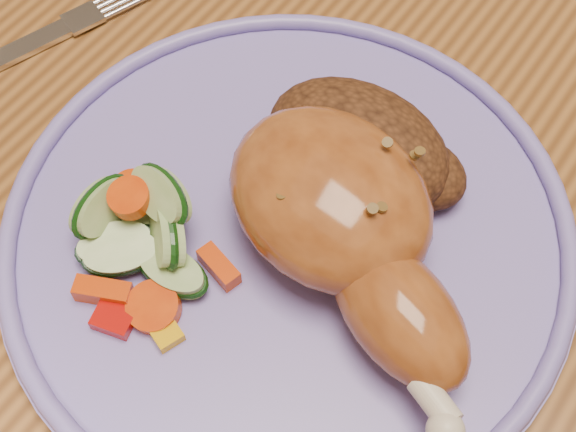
# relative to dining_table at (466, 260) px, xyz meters

# --- Properties ---
(dining_table) EXTENTS (0.90, 1.40, 0.75)m
(dining_table) POSITION_rel_dining_table_xyz_m (0.00, 0.00, 0.00)
(dining_table) COLOR brown
(dining_table) RESTS_ON ground
(plate) EXTENTS (0.31, 0.31, 0.01)m
(plate) POSITION_rel_dining_table_xyz_m (-0.08, -0.09, 0.09)
(plate) COLOR #7868BF
(plate) RESTS_ON dining_table
(plate_rim) EXTENTS (0.31, 0.31, 0.01)m
(plate_rim) POSITION_rel_dining_table_xyz_m (-0.08, -0.09, 0.10)
(plate_rim) COLOR #7868BF
(plate_rim) RESTS_ON plate
(chicken_leg) EXTENTS (0.18, 0.13, 0.06)m
(chicken_leg) POSITION_rel_dining_table_xyz_m (-0.05, -0.09, 0.12)
(chicken_leg) COLOR #9F5421
(chicken_leg) RESTS_ON plate
(rice_pilaf) EXTENTS (0.11, 0.08, 0.05)m
(rice_pilaf) POSITION_rel_dining_table_xyz_m (-0.07, -0.04, 0.11)
(rice_pilaf) COLOR #4B2812
(rice_pilaf) RESTS_ON plate
(vegetable_pile) EXTENTS (0.09, 0.09, 0.05)m
(vegetable_pile) POSITION_rel_dining_table_xyz_m (-0.13, -0.14, 0.11)
(vegetable_pile) COLOR #A50A05
(vegetable_pile) RESTS_ON plate
(fork) EXTENTS (0.07, 0.17, 0.00)m
(fork) POSITION_rel_dining_table_xyz_m (-0.29, -0.08, 0.09)
(fork) COLOR silver
(fork) RESTS_ON dining_table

